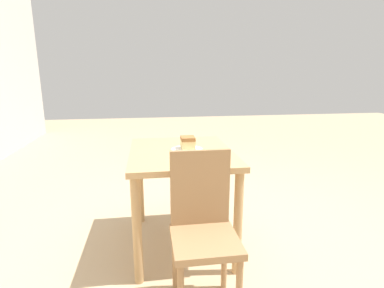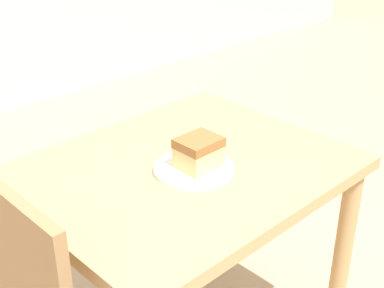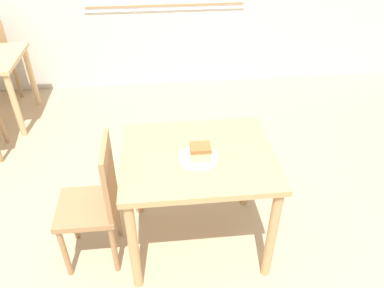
% 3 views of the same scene
% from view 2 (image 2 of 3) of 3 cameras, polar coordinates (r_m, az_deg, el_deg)
% --- Properties ---
extents(dining_table_near, '(0.94, 0.76, 0.77)m').
position_cam_2_polar(dining_table_near, '(1.65, -0.83, -6.04)').
color(dining_table_near, tan).
rests_on(dining_table_near, ground_plane).
extents(plate, '(0.24, 0.24, 0.01)m').
position_cam_2_polar(plate, '(1.55, 0.20, -2.64)').
color(plate, white).
rests_on(plate, dining_table_near).
extents(cake_slice, '(0.12, 0.10, 0.09)m').
position_cam_2_polar(cake_slice, '(1.53, 0.72, -0.92)').
color(cake_slice, '#E0C67F').
rests_on(cake_slice, plate).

